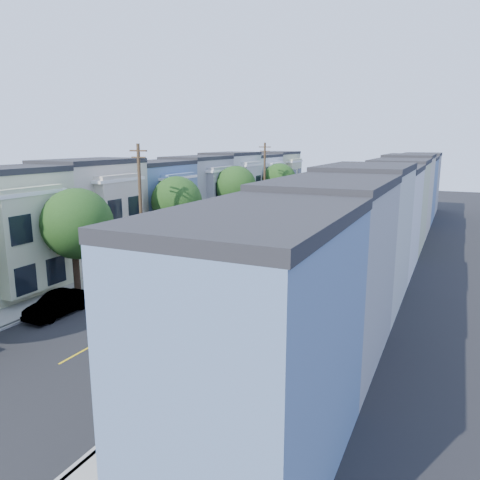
% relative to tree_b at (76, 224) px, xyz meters
% --- Properties ---
extents(ground, '(160.00, 160.00, 0.00)m').
position_rel_tree_b_xyz_m(ground, '(6.30, 4.96, -4.98)').
color(ground, black).
rests_on(ground, ground).
extents(road_slab, '(12.00, 70.00, 0.02)m').
position_rel_tree_b_xyz_m(road_slab, '(6.30, 19.96, -4.97)').
color(road_slab, black).
rests_on(road_slab, ground).
extents(curb_left, '(0.30, 70.00, 0.15)m').
position_rel_tree_b_xyz_m(curb_left, '(0.25, 19.96, -4.90)').
color(curb_left, gray).
rests_on(curb_left, ground).
extents(curb_right, '(0.30, 70.00, 0.15)m').
position_rel_tree_b_xyz_m(curb_right, '(12.35, 19.96, -4.90)').
color(curb_right, gray).
rests_on(curb_right, ground).
extents(sidewalk_left, '(2.60, 70.00, 0.15)m').
position_rel_tree_b_xyz_m(sidewalk_left, '(-1.05, 19.96, -4.90)').
color(sidewalk_left, gray).
rests_on(sidewalk_left, ground).
extents(sidewalk_right, '(2.60, 70.00, 0.15)m').
position_rel_tree_b_xyz_m(sidewalk_right, '(13.65, 19.96, -4.90)').
color(sidewalk_right, gray).
rests_on(sidewalk_right, ground).
extents(centerline, '(0.12, 70.00, 0.01)m').
position_rel_tree_b_xyz_m(centerline, '(6.30, 19.96, -4.98)').
color(centerline, gold).
rests_on(centerline, ground).
extents(townhouse_row_left, '(5.00, 70.00, 8.50)m').
position_rel_tree_b_xyz_m(townhouse_row_left, '(-4.85, 19.96, -4.98)').
color(townhouse_row_left, silver).
rests_on(townhouse_row_left, ground).
extents(townhouse_row_right, '(5.00, 70.00, 8.50)m').
position_rel_tree_b_xyz_m(townhouse_row_right, '(17.45, 19.96, -4.98)').
color(townhouse_row_right, silver).
rests_on(townhouse_row_right, ground).
extents(tree_b, '(4.70, 4.70, 7.35)m').
position_rel_tree_b_xyz_m(tree_b, '(0.00, 0.00, 0.00)').
color(tree_b, black).
rests_on(tree_b, ground).
extents(tree_c, '(4.52, 4.52, 7.33)m').
position_rel_tree_b_xyz_m(tree_c, '(-0.00, 12.07, 0.07)').
color(tree_c, black).
rests_on(tree_c, ground).
extents(tree_d, '(4.70, 4.70, 7.67)m').
position_rel_tree_b_xyz_m(tree_d, '(-0.00, 24.19, 0.32)').
color(tree_d, black).
rests_on(tree_d, ground).
extents(tree_e, '(4.70, 4.70, 7.37)m').
position_rel_tree_b_xyz_m(tree_e, '(-0.00, 38.18, 0.02)').
color(tree_e, black).
rests_on(tree_e, ground).
extents(tree_far_r, '(2.86, 2.86, 5.32)m').
position_rel_tree_b_xyz_m(tree_far_r, '(13.19, 34.87, -1.15)').
color(tree_far_r, black).
rests_on(tree_far_r, ground).
extents(utility_pole_near, '(1.60, 0.26, 10.00)m').
position_rel_tree_b_xyz_m(utility_pole_near, '(0.00, 6.96, 0.17)').
color(utility_pole_near, '#42301E').
rests_on(utility_pole_near, ground).
extents(utility_pole_far, '(1.60, 0.26, 10.00)m').
position_rel_tree_b_xyz_m(utility_pole_far, '(0.00, 32.96, 0.17)').
color(utility_pole_far, '#42301E').
rests_on(utility_pole_far, ground).
extents(fedex_truck, '(2.22, 5.78, 2.77)m').
position_rel_tree_b_xyz_m(fedex_truck, '(8.09, 12.66, -3.43)').
color(fedex_truck, white).
rests_on(fedex_truck, ground).
extents(lead_sedan, '(1.79, 4.20, 1.26)m').
position_rel_tree_b_xyz_m(lead_sedan, '(8.65, 22.14, -4.35)').
color(lead_sedan, black).
rests_on(lead_sedan, ground).
extents(parked_left_b, '(1.55, 4.24, 1.41)m').
position_rel_tree_b_xyz_m(parked_left_b, '(1.40, -3.39, -4.27)').
color(parked_left_b, black).
rests_on(parked_left_b, ground).
extents(parked_left_c, '(1.89, 4.22, 1.33)m').
position_rel_tree_b_xyz_m(parked_left_c, '(1.40, 6.36, -4.31)').
color(parked_left_c, '#A1A3A7').
rests_on(parked_left_c, ground).
extents(parked_left_d, '(2.68, 5.17, 1.39)m').
position_rel_tree_b_xyz_m(parked_left_d, '(1.40, 18.70, -4.28)').
color(parked_left_d, black).
rests_on(parked_left_d, ground).
extents(parked_right_a, '(1.96, 4.57, 1.48)m').
position_rel_tree_b_xyz_m(parked_right_a, '(11.20, -1.33, -4.24)').
color(parked_right_a, '#555B63').
rests_on(parked_right_a, ground).
extents(parked_right_b, '(1.87, 4.29, 1.28)m').
position_rel_tree_b_xyz_m(parked_right_b, '(11.20, 2.41, -4.34)').
color(parked_right_b, silver).
rests_on(parked_right_b, ground).
extents(parked_right_c, '(1.69, 4.23, 1.36)m').
position_rel_tree_b_xyz_m(parked_right_c, '(11.20, 22.33, -4.30)').
color(parked_right_c, black).
rests_on(parked_right_c, ground).
extents(parked_right_d, '(2.68, 5.03, 1.34)m').
position_rel_tree_b_xyz_m(parked_right_d, '(11.20, 34.72, -4.30)').
color(parked_right_d, '#0B223D').
rests_on(parked_right_d, ground).
extents(motorcycle, '(0.25, 1.83, 0.73)m').
position_rel_tree_b_xyz_m(motorcycle, '(11.73, -7.55, -4.59)').
color(motorcycle, black).
rests_on(motorcycle, ground).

